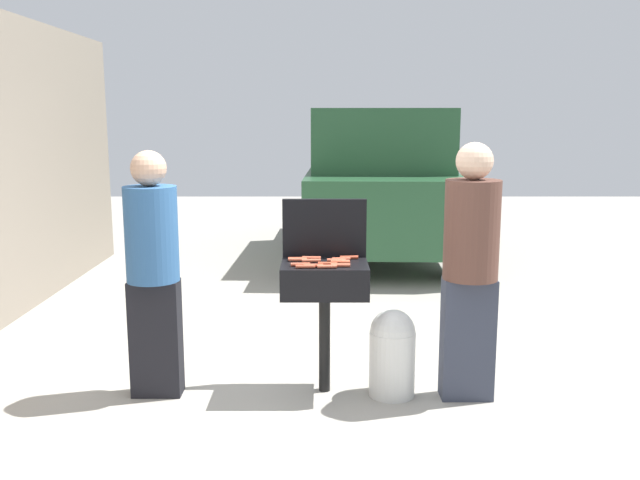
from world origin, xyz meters
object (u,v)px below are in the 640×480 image
object	(u,v)px
hot_dog_2	(314,266)
person_left	(153,265)
hot_dog_5	(312,261)
person_right	(471,263)
hot_dog_8	(342,259)
hot_dog_12	(341,262)
hot_dog_9	(298,260)
hot_dog_0	(341,265)
hot_dog_3	(306,267)
bbq_grill	(325,283)
hot_dog_11	(312,258)
hot_dog_10	(337,260)
hot_dog_4	(341,262)
hot_dog_14	(298,259)
parked_minivan	(379,181)
hot_dog_13	(327,267)
hot_dog_7	(349,257)
hot_dog_6	(301,264)
propane_tank	(393,351)
hot_dog_1	(328,264)

from	to	relation	value
hot_dog_2	person_left	distance (m)	1.10
hot_dog_5	person_right	xyz separation A→B (m)	(1.07, -0.14, 0.02)
hot_dog_8	hot_dog_12	distance (m)	0.11
hot_dog_5	hot_dog_9	world-z (taller)	same
person_right	hot_dog_0	bearing A→B (deg)	-0.23
hot_dog_3	bbq_grill	bearing A→B (deg)	51.27
hot_dog_11	person_right	distance (m)	1.10
hot_dog_9	person_left	distance (m)	0.99
hot_dog_5	hot_dog_10	world-z (taller)	same
hot_dog_3	hot_dog_8	bearing A→B (deg)	44.33
hot_dog_4	hot_dog_10	world-z (taller)	same
bbq_grill	hot_dog_14	size ratio (longest dim) A/B	7.13
parked_minivan	hot_dog_5	bearing A→B (deg)	82.01
hot_dog_8	hot_dog_14	world-z (taller)	same
hot_dog_3	hot_dog_4	bearing A→B (deg)	33.53
hot_dog_2	hot_dog_8	bearing A→B (deg)	47.78
hot_dog_3	person_left	size ratio (longest dim) A/B	0.08
hot_dog_13	hot_dog_12	bearing A→B (deg)	54.13
hot_dog_2	hot_dog_10	distance (m)	0.23
hot_dog_3	hot_dog_7	world-z (taller)	same
hot_dog_10	hot_dog_11	xyz separation A→B (m)	(-0.17, 0.08, 0.00)
hot_dog_4	person_left	size ratio (longest dim) A/B	0.08
hot_dog_2	hot_dog_12	distance (m)	0.21
hot_dog_6	hot_dog_14	world-z (taller)	same
bbq_grill	hot_dog_4	bearing A→B (deg)	-2.23
hot_dog_0	hot_dog_4	size ratio (longest dim) A/B	1.00
hot_dog_6	parked_minivan	xyz separation A→B (m)	(0.96, 5.09, 0.09)
hot_dog_0	person_left	bearing A→B (deg)	177.39
hot_dog_6	propane_tank	distance (m)	0.89
parked_minivan	hot_dog_7	bearing A→B (deg)	84.86
hot_dog_4	hot_dog_14	bearing A→B (deg)	162.91
hot_dog_10	hot_dog_14	world-z (taller)	same
hot_dog_7	person_right	size ratio (longest dim) A/B	0.07
hot_dog_3	hot_dog_7	bearing A→B (deg)	44.45
person_left	hot_dog_6	bearing A→B (deg)	-5.59
hot_dog_1	hot_dog_3	size ratio (longest dim) A/B	1.00
hot_dog_8	hot_dog_13	distance (m)	0.26
hot_dog_3	hot_dog_0	bearing A→B (deg)	10.10
hot_dog_11	person_right	size ratio (longest dim) A/B	0.07
hot_dog_8	hot_dog_9	xyz separation A→B (m)	(-0.30, -0.02, 0.00)
hot_dog_9	person_right	world-z (taller)	person_right
hot_dog_9	propane_tank	bearing A→B (deg)	-12.01
hot_dog_11	hot_dog_10	bearing A→B (deg)	-24.94
hot_dog_6	hot_dog_10	world-z (taller)	same
hot_dog_0	hot_dog_13	world-z (taller)	same
hot_dog_10	propane_tank	xyz separation A→B (m)	(0.39, -0.11, -0.62)
hot_dog_1	hot_dog_10	xyz separation A→B (m)	(0.06, 0.11, 0.00)
person_left	person_right	distance (m)	2.15
propane_tank	hot_dog_8	bearing A→B (deg)	155.86
bbq_grill	hot_dog_6	world-z (taller)	hot_dog_6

